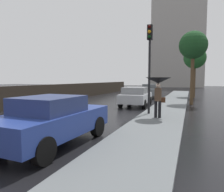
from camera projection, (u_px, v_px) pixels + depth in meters
The scene contains 9 objects.
sidewalk_strip at pixel (112, 180), 3.85m from camera, with size 2.20×60.00×0.14m, color slate.
car_blue_near_kerb at pixel (52, 120), 6.11m from camera, with size 1.97×4.07×1.46m.
car_silver_mid_road at pixel (136, 96), 14.97m from camera, with size 1.95×3.93×1.38m.
car_grey_behind_camera at pixel (151, 90), 22.17m from camera, with size 1.86×4.51×1.42m.
pedestrian_with_umbrella_near at pixel (158, 84), 9.59m from camera, with size 1.18×1.18×1.90m.
traffic_light at pixel (150, 53), 10.66m from camera, with size 0.26×0.39×4.60m.
street_tree_near at pixel (195, 58), 21.26m from camera, with size 2.26×2.26×5.30m.
street_tree_mid at pixel (193, 46), 15.44m from camera, with size 2.09×2.09×5.56m.
distant_tower at pixel (178, 21), 50.22m from camera, with size 12.68×7.02×37.75m.
Camera 1 is at (6.43, -3.46, 1.96)m, focal length 32.97 mm.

